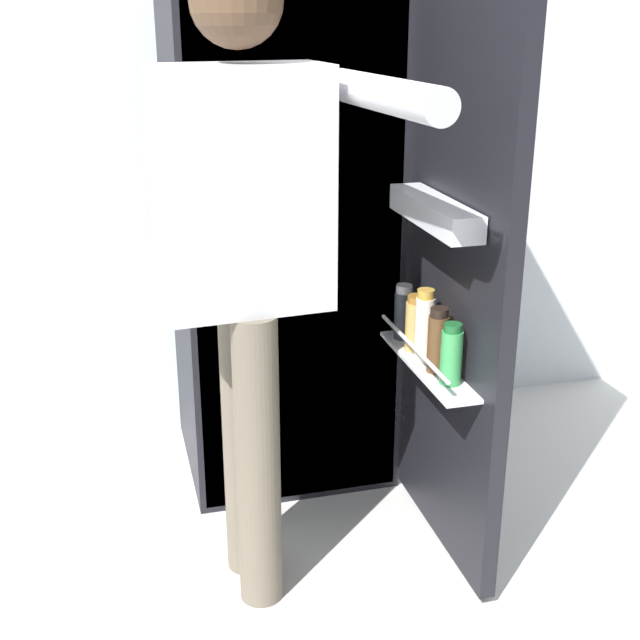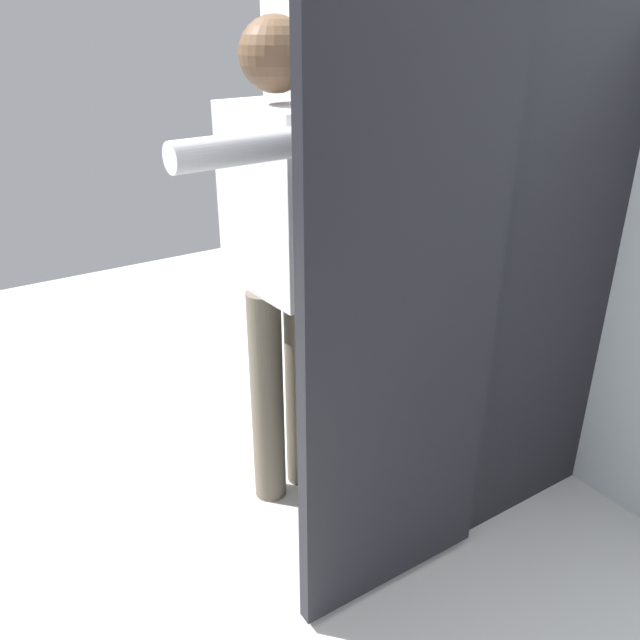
{
  "view_description": "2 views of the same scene",
  "coord_description": "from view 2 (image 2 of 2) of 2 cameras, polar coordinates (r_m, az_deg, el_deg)",
  "views": [
    {
      "loc": [
        -0.57,
        -2.14,
        1.56
      ],
      "look_at": [
        -0.02,
        -0.05,
        0.76
      ],
      "focal_mm": 47.06,
      "sensor_mm": 36.0,
      "label": 1
    },
    {
      "loc": [
        1.56,
        -1.12,
        1.69
      ],
      "look_at": [
        0.02,
        -0.13,
        0.82
      ],
      "focal_mm": 36.41,
      "sensor_mm": 36.0,
      "label": 2
    }
  ],
  "objects": [
    {
      "name": "ground_plane",
      "position": [
        2.56,
        2.27,
        -16.06
      ],
      "size": [
        6.04,
        6.04,
        0.0
      ],
      "primitive_type": "plane",
      "color": "silver"
    },
    {
      "name": "refrigerator",
      "position": [
        2.38,
        13.25,
        4.89
      ],
      "size": [
        0.74,
        1.29,
        1.77
      ],
      "color": "black",
      "rests_on": "ground_plane"
    },
    {
      "name": "kitchen_wall",
      "position": [
        2.61,
        20.34,
        14.56
      ],
      "size": [
        4.4,
        0.1,
        2.54
      ],
      "primitive_type": "cube",
      "color": "silver",
      "rests_on": "ground_plane"
    },
    {
      "name": "person",
      "position": [
        2.15,
        -3.36,
        7.1
      ],
      "size": [
        0.58,
        0.72,
        1.69
      ],
      "color": "#665B4C",
      "rests_on": "ground_plane"
    }
  ]
}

